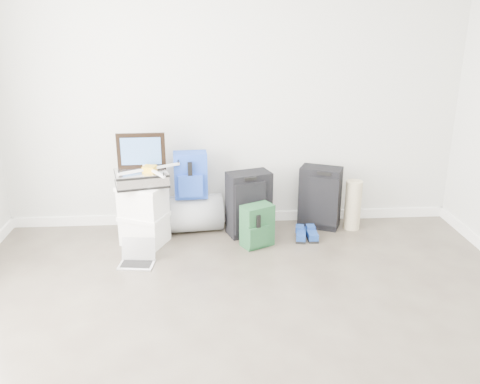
{
  "coord_description": "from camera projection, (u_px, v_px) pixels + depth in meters",
  "views": [
    {
      "loc": [
        -0.26,
        -2.41,
        2.05
      ],
      "look_at": [
        0.04,
        1.9,
        0.53
      ],
      "focal_mm": 38.0,
      "sensor_mm": 36.0,
      "label": 1
    }
  ],
  "objects": [
    {
      "name": "room_envelope",
      "position": [
        260.0,
        87.0,
        2.41
      ],
      "size": [
        4.52,
        5.02,
        2.71
      ],
      "color": "silver",
      "rests_on": "ground"
    },
    {
      "name": "boxes_stack",
      "position": [
        144.0,
        214.0,
        4.73
      ],
      "size": [
        0.5,
        0.46,
        0.57
      ],
      "rotation": [
        0.0,
        0.0,
        -0.42
      ],
      "color": "white",
      "rests_on": "ground"
    },
    {
      "name": "briefcase",
      "position": [
        142.0,
        178.0,
        4.61
      ],
      "size": [
        0.52,
        0.43,
        0.13
      ],
      "primitive_type": "cube",
      "rotation": [
        0.0,
        0.0,
        0.22
      ],
      "color": "#B2B2B7",
      "rests_on": "boxes_stack"
    },
    {
      "name": "painting",
      "position": [
        141.0,
        151.0,
        4.63
      ],
      "size": [
        0.44,
        0.04,
        0.33
      ],
      "rotation": [
        0.0,
        0.0,
        0.02
      ],
      "color": "black",
      "rests_on": "briefcase"
    },
    {
      "name": "drone",
      "position": [
        150.0,
        169.0,
        4.57
      ],
      "size": [
        0.53,
        0.53,
        0.05
      ],
      "rotation": [
        0.0,
        0.0,
        -0.26
      ],
      "color": "gold",
      "rests_on": "briefcase"
    },
    {
      "name": "duffel_bag",
      "position": [
        192.0,
        213.0,
        5.03
      ],
      "size": [
        0.63,
        0.43,
        0.37
      ],
      "primitive_type": "cylinder",
      "rotation": [
        0.0,
        1.57,
        0.1
      ],
      "color": "#9CA1A5",
      "rests_on": "ground"
    },
    {
      "name": "blue_backpack",
      "position": [
        191.0,
        176.0,
        4.87
      ],
      "size": [
        0.33,
        0.25,
        0.44
      ],
      "rotation": [
        0.0,
        0.0,
        0.06
      ],
      "color": "#1A46AB",
      "rests_on": "duffel_bag"
    },
    {
      "name": "large_suitcase",
      "position": [
        249.0,
        204.0,
        4.91
      ],
      "size": [
        0.46,
        0.37,
        0.63
      ],
      "rotation": [
        0.0,
        0.0,
        0.31
      ],
      "color": "black",
      "rests_on": "ground"
    },
    {
      "name": "green_backpack",
      "position": [
        257.0,
        227.0,
        4.69
      ],
      "size": [
        0.33,
        0.31,
        0.4
      ],
      "rotation": [
        0.0,
        0.0,
        0.48
      ],
      "color": "#163C24",
      "rests_on": "ground"
    },
    {
      "name": "carry_on",
      "position": [
        320.0,
        198.0,
        5.08
      ],
      "size": [
        0.45,
        0.39,
        0.62
      ],
      "rotation": [
        0.0,
        0.0,
        -0.43
      ],
      "color": "black",
      "rests_on": "ground"
    },
    {
      "name": "shoes",
      "position": [
        306.0,
        235.0,
        4.89
      ],
      "size": [
        0.22,
        0.25,
        0.08
      ],
      "rotation": [
        0.0,
        0.0,
        -0.12
      ],
      "color": "black",
      "rests_on": "ground"
    },
    {
      "name": "rolled_rug",
      "position": [
        353.0,
        205.0,
        5.06
      ],
      "size": [
        0.16,
        0.16,
        0.5
      ],
      "primitive_type": "cylinder",
      "color": "tan",
      "rests_on": "ground"
    },
    {
      "name": "laptop",
      "position": [
        137.0,
        258.0,
        4.4
      ],
      "size": [
        0.32,
        0.25,
        0.21
      ],
      "rotation": [
        0.0,
        0.0,
        -0.13
      ],
      "color": "silver",
      "rests_on": "ground"
    }
  ]
}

